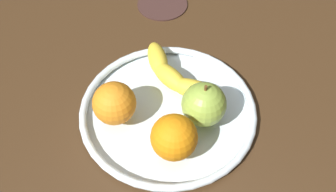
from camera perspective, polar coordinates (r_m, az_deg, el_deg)
ground_plane at (r=67.30cm, az=0.00°, el=-3.63°), size 124.53×124.53×4.00cm
fruit_bowl at (r=64.93cm, az=0.00°, el=-2.15°), size 28.48×28.48×1.80cm
banana at (r=66.48cm, az=1.03°, el=2.90°), size 17.01×9.05×3.15cm
apple at (r=60.56cm, az=5.11°, el=-1.18°), size 6.85×6.85×7.65cm
orange_front_right at (r=61.09cm, az=-7.61°, el=-1.02°), size 6.69×6.69×6.69cm
orange_center at (r=56.98cm, az=0.86°, el=-5.86°), size 6.80×6.80×6.80cm
ambient_coaster at (r=85.08cm, az=-0.80°, el=12.94°), size 10.33×10.33×0.60cm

